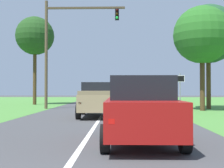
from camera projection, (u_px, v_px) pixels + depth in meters
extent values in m
plane|color=#424244|center=(98.00, 122.00, 14.28)|extent=(120.00, 120.00, 0.00)
cube|color=#9E1411|center=(141.00, 115.00, 8.73)|extent=(1.99, 4.46, 0.93)
cube|color=black|center=(140.00, 88.00, 8.97)|extent=(1.74, 2.77, 0.65)
cube|color=red|center=(112.00, 121.00, 6.56)|extent=(0.14, 0.06, 0.12)
cube|color=red|center=(185.00, 122.00, 6.52)|extent=(0.14, 0.06, 0.12)
cylinder|color=black|center=(109.00, 125.00, 10.12)|extent=(0.24, 0.72, 0.72)
cylinder|color=black|center=(167.00, 125.00, 10.08)|extent=(0.24, 0.72, 0.72)
cylinder|color=black|center=(105.00, 139.00, 7.37)|extent=(0.24, 0.72, 0.72)
cylinder|color=black|center=(185.00, 139.00, 7.33)|extent=(0.24, 0.72, 0.72)
cube|color=tan|center=(98.00, 102.00, 17.18)|extent=(2.12, 4.90, 0.90)
cube|color=black|center=(98.00, 88.00, 16.95)|extent=(1.80, 1.89, 0.67)
cube|color=#8F7D56|center=(97.00, 93.00, 15.69)|extent=(1.93, 1.90, 0.20)
cube|color=red|center=(80.00, 103.00, 14.79)|extent=(0.14, 0.06, 0.12)
cube|color=red|center=(112.00, 103.00, 14.80)|extent=(0.14, 0.06, 0.12)
cylinder|color=black|center=(83.00, 108.00, 18.67)|extent=(0.26, 0.81, 0.80)
cylinder|color=black|center=(115.00, 108.00, 18.68)|extent=(0.26, 0.81, 0.80)
cylinder|color=black|center=(78.00, 112.00, 15.67)|extent=(0.26, 0.81, 0.80)
cylinder|color=black|center=(116.00, 112.00, 15.68)|extent=(0.26, 0.81, 0.80)
cylinder|color=brown|center=(46.00, 55.00, 24.13)|extent=(0.24, 0.24, 8.78)
cube|color=#4C3D2B|center=(86.00, 8.00, 24.12)|extent=(6.40, 0.16, 0.16)
cube|color=black|center=(117.00, 14.00, 24.04)|extent=(0.32, 0.28, 0.90)
sphere|color=black|center=(117.00, 10.00, 23.90)|extent=(0.22, 0.22, 0.22)
sphere|color=black|center=(117.00, 14.00, 23.90)|extent=(0.22, 0.22, 0.22)
sphere|color=#1ED83F|center=(117.00, 18.00, 23.89)|extent=(0.22, 0.22, 0.22)
cylinder|color=gray|center=(180.00, 93.00, 19.19)|extent=(0.08, 0.08, 2.62)
cube|color=white|center=(180.00, 79.00, 19.18)|extent=(0.60, 0.03, 0.44)
cube|color=black|center=(180.00, 79.00, 19.16)|extent=(0.52, 0.01, 0.36)
cylinder|color=#4C351E|center=(209.00, 82.00, 23.90)|extent=(0.36, 0.36, 4.27)
sphere|color=#224C2D|center=(208.00, 34.00, 23.96)|extent=(4.72, 4.72, 4.72)
cylinder|color=#4C351E|center=(202.00, 83.00, 21.87)|extent=(0.36, 0.36, 4.02)
sphere|color=#296823|center=(202.00, 35.00, 21.93)|extent=(4.24, 4.24, 4.24)
cylinder|color=#4C351E|center=(35.00, 77.00, 30.59)|extent=(0.36, 0.36, 5.62)
sphere|color=#21471B|center=(35.00, 36.00, 30.66)|extent=(3.94, 3.94, 3.94)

